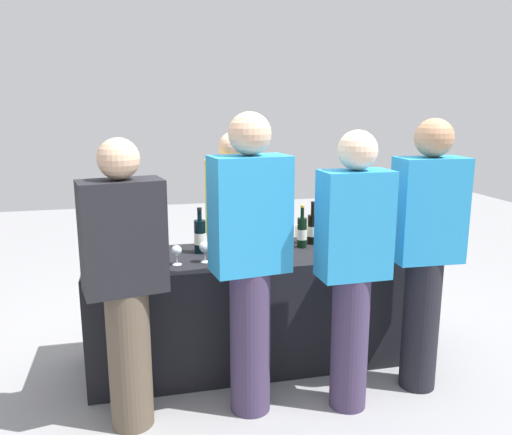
{
  "coord_description": "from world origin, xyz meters",
  "views": [
    {
      "loc": [
        -0.79,
        -3.33,
        1.79
      ],
      "look_at": [
        0.0,
        0.0,
        1.04
      ],
      "focal_mm": 36.43,
      "sensor_mm": 36.0,
      "label": 1
    }
  ],
  "objects_px": {
    "wine_bottle_6": "(363,227)",
    "wine_bottle_1": "(200,236)",
    "wine_glass_1": "(177,251)",
    "wine_glass_3": "(239,249)",
    "wine_glass_2": "(205,248)",
    "wine_bottle_4": "(312,229)",
    "wine_glass_5": "(369,237)",
    "menu_board": "(321,264)",
    "wine_bottle_2": "(218,237)",
    "guest_1": "(250,257)",
    "ice_bucket": "(358,234)",
    "guest_0": "(125,279)",
    "wine_bottle_0": "(121,242)",
    "wine_bottle_5": "(341,227)",
    "wine_bottle_3": "(302,232)",
    "wine_glass_4": "(281,243)",
    "wine_glass_0": "(148,249)",
    "guest_3": "(426,248)",
    "guest_2": "(353,263)",
    "server_pouring": "(233,227)"
  },
  "relations": [
    {
      "from": "wine_bottle_6",
      "to": "wine_bottle_1",
      "type": "bearing_deg",
      "value": -178.68
    },
    {
      "from": "guest_0",
      "to": "server_pouring",
      "type": "bearing_deg",
      "value": 43.34
    },
    {
      "from": "wine_bottle_4",
      "to": "wine_bottle_6",
      "type": "relative_size",
      "value": 0.99
    },
    {
      "from": "wine_glass_5",
      "to": "wine_glass_1",
      "type": "bearing_deg",
      "value": -178.43
    },
    {
      "from": "wine_bottle_4",
      "to": "wine_glass_3",
      "type": "bearing_deg",
      "value": -151.98
    },
    {
      "from": "wine_bottle_3",
      "to": "wine_glass_5",
      "type": "bearing_deg",
      "value": -21.7
    },
    {
      "from": "wine_glass_5",
      "to": "guest_0",
      "type": "height_order",
      "value": "guest_0"
    },
    {
      "from": "wine_glass_1",
      "to": "guest_3",
      "type": "distance_m",
      "value": 1.55
    },
    {
      "from": "ice_bucket",
      "to": "wine_bottle_4",
      "type": "bearing_deg",
      "value": 148.93
    },
    {
      "from": "wine_bottle_0",
      "to": "wine_bottle_5",
      "type": "xyz_separation_m",
      "value": [
        1.57,
        0.07,
        -0.0
      ]
    },
    {
      "from": "wine_bottle_5",
      "to": "menu_board",
      "type": "xyz_separation_m",
      "value": [
        0.16,
        0.8,
        -0.54
      ]
    },
    {
      "from": "wine_bottle_1",
      "to": "wine_bottle_6",
      "type": "xyz_separation_m",
      "value": [
        1.22,
        0.03,
        -0.01
      ]
    },
    {
      "from": "wine_glass_1",
      "to": "wine_glass_4",
      "type": "xyz_separation_m",
      "value": [
        0.68,
        -0.03,
        0.02
      ]
    },
    {
      "from": "wine_glass_3",
      "to": "menu_board",
      "type": "xyz_separation_m",
      "value": [
        0.99,
        1.11,
        -0.51
      ]
    },
    {
      "from": "wine_glass_1",
      "to": "wine_glass_3",
      "type": "relative_size",
      "value": 0.98
    },
    {
      "from": "wine_bottle_6",
      "to": "wine_glass_3",
      "type": "bearing_deg",
      "value": -163.0
    },
    {
      "from": "wine_bottle_2",
      "to": "guest_1",
      "type": "height_order",
      "value": "guest_1"
    },
    {
      "from": "wine_bottle_5",
      "to": "guest_0",
      "type": "relative_size",
      "value": 0.2
    },
    {
      "from": "wine_bottle_0",
      "to": "menu_board",
      "type": "distance_m",
      "value": 2.01
    },
    {
      "from": "wine_bottle_2",
      "to": "menu_board",
      "type": "distance_m",
      "value": 1.46
    },
    {
      "from": "wine_glass_3",
      "to": "server_pouring",
      "type": "relative_size",
      "value": 0.08
    },
    {
      "from": "wine_bottle_6",
      "to": "wine_glass_3",
      "type": "height_order",
      "value": "wine_bottle_6"
    },
    {
      "from": "wine_bottle_2",
      "to": "guest_0",
      "type": "bearing_deg",
      "value": -132.04
    },
    {
      "from": "wine_bottle_2",
      "to": "wine_glass_4",
      "type": "xyz_separation_m",
      "value": [
        0.37,
        -0.26,
        -0.0
      ]
    },
    {
      "from": "wine_glass_5",
      "to": "guest_1",
      "type": "xyz_separation_m",
      "value": [
        -0.96,
        -0.49,
        0.07
      ]
    },
    {
      "from": "wine_bottle_2",
      "to": "wine_bottle_4",
      "type": "distance_m",
      "value": 0.7
    },
    {
      "from": "wine_glass_0",
      "to": "wine_bottle_5",
      "type": "bearing_deg",
      "value": 8.56
    },
    {
      "from": "wine_glass_2",
      "to": "guest_2",
      "type": "bearing_deg",
      "value": -36.45
    },
    {
      "from": "wine_bottle_4",
      "to": "wine_glass_0",
      "type": "xyz_separation_m",
      "value": [
        -1.18,
        -0.22,
        -0.01
      ]
    },
    {
      "from": "wine_glass_3",
      "to": "guest_3",
      "type": "relative_size",
      "value": 0.08
    },
    {
      "from": "wine_glass_5",
      "to": "wine_bottle_3",
      "type": "bearing_deg",
      "value": 158.3
    },
    {
      "from": "wine_bottle_2",
      "to": "guest_3",
      "type": "relative_size",
      "value": 0.17
    },
    {
      "from": "wine_bottle_3",
      "to": "wine_glass_1",
      "type": "relative_size",
      "value": 2.39
    },
    {
      "from": "ice_bucket",
      "to": "guest_0",
      "type": "xyz_separation_m",
      "value": [
        -1.6,
        -0.56,
        -0.01
      ]
    },
    {
      "from": "wine_glass_1",
      "to": "wine_glass_2",
      "type": "relative_size",
      "value": 0.92
    },
    {
      "from": "wine_bottle_4",
      "to": "wine_glass_3",
      "type": "xyz_separation_m",
      "value": [
        -0.61,
        -0.33,
        -0.02
      ]
    },
    {
      "from": "wine_bottle_0",
      "to": "wine_bottle_5",
      "type": "relative_size",
      "value": 1.02
    },
    {
      "from": "wine_bottle_0",
      "to": "wine_glass_1",
      "type": "xyz_separation_m",
      "value": [
        0.35,
        -0.2,
        -0.03
      ]
    },
    {
      "from": "wine_bottle_6",
      "to": "menu_board",
      "type": "height_order",
      "value": "wine_bottle_6"
    },
    {
      "from": "wine_bottle_0",
      "to": "wine_bottle_2",
      "type": "bearing_deg",
      "value": 2.86
    },
    {
      "from": "ice_bucket",
      "to": "wine_glass_5",
      "type": "bearing_deg",
      "value": -57.4
    },
    {
      "from": "wine_glass_1",
      "to": "wine_bottle_6",
      "type": "bearing_deg",
      "value": 10.7
    },
    {
      "from": "guest_3",
      "to": "wine_glass_2",
      "type": "bearing_deg",
      "value": 163.08
    },
    {
      "from": "wine_glass_2",
      "to": "wine_glass_3",
      "type": "xyz_separation_m",
      "value": [
        0.21,
        -0.06,
        -0.01
      ]
    },
    {
      "from": "wine_bottle_0",
      "to": "wine_bottle_4",
      "type": "height_order",
      "value": "wine_bottle_0"
    },
    {
      "from": "wine_bottle_4",
      "to": "wine_glass_5",
      "type": "xyz_separation_m",
      "value": [
        0.33,
        -0.25,
        -0.02
      ]
    },
    {
      "from": "wine_bottle_5",
      "to": "wine_glass_4",
      "type": "relative_size",
      "value": 2.17
    },
    {
      "from": "wine_bottle_2",
      "to": "guest_1",
      "type": "bearing_deg",
      "value": -84.31
    },
    {
      "from": "menu_board",
      "to": "wine_bottle_6",
      "type": "bearing_deg",
      "value": -79.33
    },
    {
      "from": "wine_bottle_3",
      "to": "wine_glass_3",
      "type": "relative_size",
      "value": 2.33
    }
  ]
}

